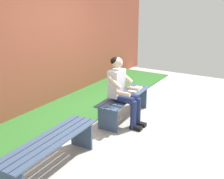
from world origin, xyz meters
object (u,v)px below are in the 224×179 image
Objects in this scene: bench_far at (51,147)px; apple at (124,91)px; book_open at (136,89)px; person_seated at (122,88)px; bench_near at (125,101)px.

bench_far is 2.17m from apple.
book_open is (-2.48, 0.03, 0.12)m from bench_far.
person_seated is at bearing 3.96° from book_open.
person_seated is (0.28, 0.10, 0.35)m from bench_near.
bench_near is 3.79× the size of book_open.
bench_far is 3.96× the size of book_open.
book_open is at bearing -173.85° from person_seated.
bench_near is at bearing -5.76° from book_open.
apple is (-0.10, -0.07, 0.16)m from bench_near.
book_open is (-0.32, 0.10, -0.03)m from apple.
bench_far is at bearing -2.80° from book_open.
person_seated is 3.04× the size of book_open.
apple reaches higher than bench_near.
bench_near is at bearing 180.00° from bench_far.
bench_near is 0.20m from apple.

